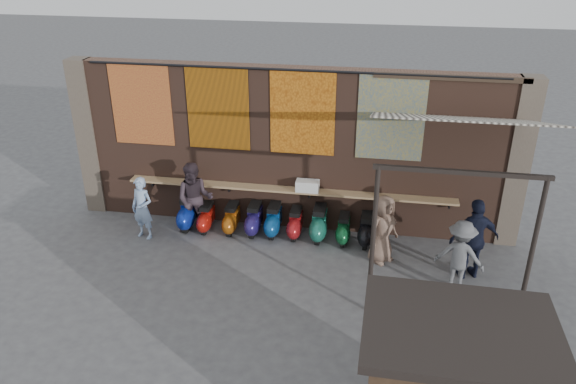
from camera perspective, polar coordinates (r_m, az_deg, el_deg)
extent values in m
plane|color=#474749|center=(12.11, -1.86, -9.17)|extent=(70.00, 70.00, 0.00)
cube|color=brown|center=(13.53, 0.31, 4.33)|extent=(10.00, 0.40, 4.00)
cube|color=#4C4238|center=(15.22, -19.47, 5.29)|extent=(0.50, 0.50, 4.00)
cube|color=#4C4238|center=(13.73, 22.27, 2.67)|extent=(0.50, 0.50, 4.00)
cube|color=#9E7A51|center=(13.55, 0.04, 0.22)|extent=(8.00, 0.32, 0.05)
cube|color=white|center=(13.39, 1.99, 0.63)|extent=(0.55, 0.28, 0.27)
cube|color=maroon|center=(14.03, -14.67, 8.59)|extent=(1.50, 0.02, 2.00)
cube|color=orange|center=(13.37, -7.13, 8.41)|extent=(1.50, 0.02, 2.00)
cube|color=#C77018|center=(12.95, 1.48, 8.03)|extent=(1.50, 0.02, 2.00)
cube|color=navy|center=(12.83, 10.42, 7.44)|extent=(1.50, 0.02, 2.00)
cylinder|color=black|center=(12.72, 0.15, 12.30)|extent=(9.50, 0.06, 0.06)
imported|color=#95B1D9|center=(13.83, -14.58, -1.60)|extent=(0.65, 0.51, 1.56)
imported|color=#33272F|center=(13.69, -9.44, -0.71)|extent=(1.00, 0.84, 1.83)
imported|color=black|center=(12.46, 18.38, -4.57)|extent=(1.16, 0.76, 1.83)
imported|color=#5B5D61|center=(12.06, 17.06, -6.19)|extent=(1.12, 0.82, 1.56)
imported|color=#785C4C|center=(12.61, 9.62, -3.74)|extent=(0.90, 0.93, 1.61)
cube|color=black|center=(7.41, 17.20, -13.28)|extent=(2.43, 1.89, 0.12)
cube|color=gold|center=(8.49, 16.09, -13.49)|extent=(1.20, 0.06, 0.50)
cube|color=#473321|center=(9.03, 15.43, -17.64)|extent=(1.78, 0.13, 0.06)
cube|color=beige|center=(11.24, 16.75, 7.15)|extent=(3.20, 3.28, 0.97)
cube|color=#33261C|center=(12.66, 16.29, 11.09)|extent=(3.30, 0.08, 0.12)
cube|color=black|center=(10.01, 17.21, 1.93)|extent=(3.00, 0.08, 0.08)
cylinder|color=black|center=(10.59, 8.62, -5.10)|extent=(0.09, 0.09, 3.10)
cylinder|color=black|center=(10.96, 23.46, -6.00)|extent=(0.09, 0.09, 3.10)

